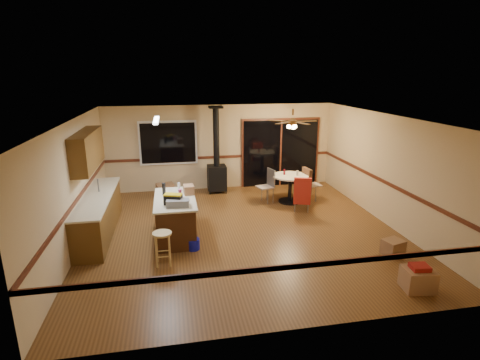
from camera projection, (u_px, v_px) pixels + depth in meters
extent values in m
plane|color=brown|center=(242.00, 231.00, 8.63)|extent=(7.00, 7.00, 0.00)
plane|color=silver|center=(243.00, 118.00, 7.91)|extent=(7.00, 7.00, 0.00)
plane|color=tan|center=(221.00, 147.00, 11.57)|extent=(7.00, 0.00, 7.00)
plane|color=tan|center=(292.00, 247.00, 4.96)|extent=(7.00, 0.00, 7.00)
plane|color=tan|center=(75.00, 186.00, 7.65)|extent=(0.00, 7.00, 7.00)
plane|color=tan|center=(387.00, 170.00, 8.88)|extent=(0.00, 7.00, 7.00)
cube|color=black|center=(168.00, 143.00, 11.19)|extent=(1.72, 0.10, 1.32)
cube|color=black|center=(280.00, 153.00, 11.93)|extent=(2.52, 0.10, 2.10)
cube|color=brown|center=(99.00, 215.00, 8.42)|extent=(0.60, 3.00, 0.86)
cube|color=beige|center=(97.00, 197.00, 8.29)|extent=(0.64, 3.04, 0.04)
cube|color=brown|center=(87.00, 150.00, 8.18)|extent=(0.35, 2.00, 0.80)
cube|color=#3E210F|center=(176.00, 218.00, 8.24)|extent=(0.80, 1.60, 0.86)
cube|color=beige|center=(175.00, 199.00, 8.12)|extent=(0.88, 1.68, 0.04)
cube|color=black|center=(217.00, 178.00, 11.35)|extent=(0.55, 0.50, 0.75)
cylinder|color=black|center=(216.00, 137.00, 11.00)|extent=(0.18, 0.18, 1.77)
cylinder|color=brown|center=(293.00, 122.00, 9.97)|extent=(0.24, 0.24, 0.10)
cylinder|color=brown|center=(293.00, 112.00, 9.90)|extent=(0.05, 0.05, 0.16)
sphere|color=#FFD88C|center=(292.00, 127.00, 10.01)|extent=(0.16, 0.16, 0.16)
cube|color=white|center=(156.00, 120.00, 7.88)|extent=(0.10, 1.20, 0.04)
cube|color=slate|center=(178.00, 203.00, 7.61)|extent=(0.48, 0.30, 0.14)
cube|color=black|center=(173.00, 200.00, 7.71)|extent=(0.40, 0.29, 0.20)
cube|color=gold|center=(173.00, 195.00, 7.68)|extent=(0.40, 0.29, 0.03)
cube|color=#895F3D|center=(189.00, 190.00, 8.39)|extent=(0.24, 0.31, 0.20)
cylinder|color=black|center=(164.00, 189.00, 8.30)|extent=(0.08, 0.08, 0.28)
cylinder|color=#D84C8C|center=(180.00, 195.00, 7.98)|extent=(0.09, 0.09, 0.23)
cylinder|color=white|center=(179.00, 187.00, 8.61)|extent=(0.07, 0.07, 0.19)
cylinder|color=tan|center=(163.00, 249.00, 7.06)|extent=(0.43, 0.43, 0.66)
cylinder|color=#0C11B4|center=(193.00, 244.00, 7.73)|extent=(0.35, 0.35, 0.23)
cylinder|color=black|center=(290.00, 201.00, 10.59)|extent=(0.62, 0.62, 0.04)
cylinder|color=black|center=(290.00, 189.00, 10.49)|extent=(0.10, 0.10, 0.70)
cylinder|color=beige|center=(290.00, 176.00, 10.39)|extent=(1.00, 1.00, 0.04)
cylinder|color=#590C14|center=(284.00, 172.00, 10.43)|extent=(0.07, 0.07, 0.16)
cylinder|color=beige|center=(297.00, 173.00, 10.35)|extent=(0.06, 0.06, 0.14)
cube|color=tan|center=(265.00, 187.00, 10.44)|extent=(0.49, 0.49, 0.03)
cube|color=slate|center=(271.00, 178.00, 10.46)|extent=(0.14, 0.39, 0.50)
cube|color=tan|center=(302.00, 194.00, 9.83)|extent=(0.51, 0.51, 0.03)
cube|color=slate|center=(302.00, 187.00, 9.58)|extent=(0.39, 0.16, 0.50)
cube|color=#A41F12|center=(302.00, 191.00, 9.59)|extent=(0.45, 0.24, 0.70)
cube|color=tan|center=(313.00, 185.00, 10.64)|extent=(0.45, 0.45, 0.03)
cube|color=slate|center=(308.00, 177.00, 10.52)|extent=(0.08, 0.40, 0.50)
cube|color=#402818|center=(307.00, 180.00, 10.54)|extent=(0.16, 0.45, 0.70)
cube|color=#895F3D|center=(165.00, 190.00, 10.99)|extent=(0.56, 0.48, 0.39)
cube|color=#895F3D|center=(418.00, 279.00, 6.28)|extent=(0.54, 0.47, 0.37)
cube|color=#895F3D|center=(393.00, 247.00, 7.50)|extent=(0.46, 0.42, 0.31)
cube|color=maroon|center=(420.00, 267.00, 6.21)|extent=(0.32, 0.28, 0.08)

